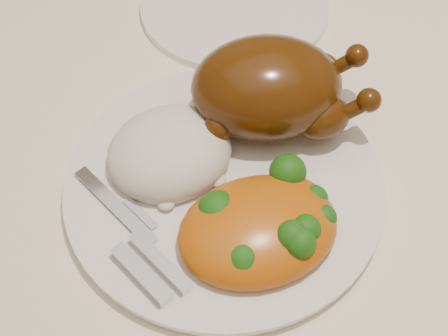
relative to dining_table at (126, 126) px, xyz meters
name	(u,v)px	position (x,y,z in m)	size (l,w,h in m)	color
floor	(166,334)	(0.00, 0.00, -0.67)	(4.00, 4.00, 0.00)	brown
dining_table	(126,126)	(0.00, 0.00, 0.00)	(1.60, 0.90, 0.76)	brown
tablecloth	(118,84)	(0.00, 0.00, 0.07)	(1.73, 1.03, 0.18)	white
dinner_plate	(224,185)	(0.05, -0.20, 0.11)	(0.29, 0.29, 0.01)	white
side_plate	(235,6)	(0.16, 0.03, 0.11)	(0.22, 0.22, 0.01)	white
roast_chicken	(271,88)	(0.12, -0.15, 0.16)	(0.19, 0.15, 0.09)	#4D2808
rice_mound	(170,153)	(0.01, -0.16, 0.13)	(0.13, 0.12, 0.06)	silver
mac_and_cheese	(265,225)	(0.06, -0.27, 0.13)	(0.15, 0.12, 0.05)	#C0650C
cutlery	(141,246)	(-0.05, -0.24, 0.12)	(0.06, 0.16, 0.01)	silver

